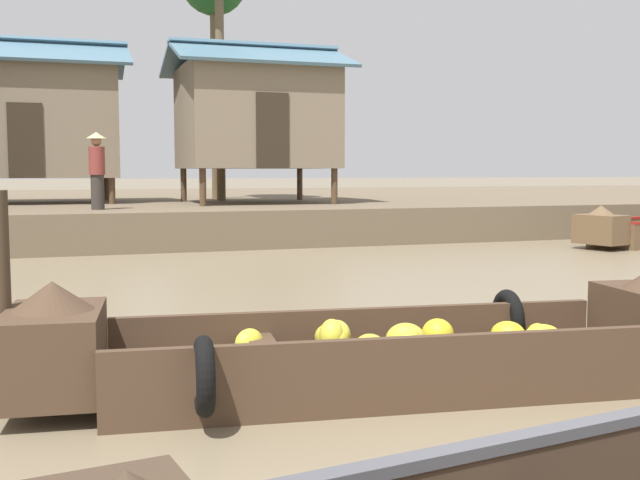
{
  "coord_description": "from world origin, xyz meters",
  "views": [
    {
      "loc": [
        -2.26,
        -1.64,
        1.67
      ],
      "look_at": [
        0.39,
        6.11,
        0.92
      ],
      "focal_mm": 43.07,
      "sensor_mm": 36.0,
      "label": 1
    }
  ],
  "objects_px": {
    "stilt_house_mid_right": "(27,118)",
    "banana_boat": "(382,349)",
    "stilt_house_right": "(255,116)",
    "vendor_person": "(97,167)",
    "mooring_post": "(1,300)"
  },
  "relations": [
    {
      "from": "banana_boat",
      "to": "stilt_house_right",
      "type": "relative_size",
      "value": 1.23
    },
    {
      "from": "banana_boat",
      "to": "mooring_post",
      "type": "height_order",
      "value": "mooring_post"
    },
    {
      "from": "stilt_house_right",
      "to": "mooring_post",
      "type": "height_order",
      "value": "stilt_house_right"
    },
    {
      "from": "stilt_house_mid_right",
      "to": "banana_boat",
      "type": "bearing_deg",
      "value": -79.4
    },
    {
      "from": "stilt_house_mid_right",
      "to": "vendor_person",
      "type": "bearing_deg",
      "value": -69.28
    },
    {
      "from": "stilt_house_mid_right",
      "to": "vendor_person",
      "type": "distance_m",
      "value": 4.44
    },
    {
      "from": "banana_boat",
      "to": "stilt_house_right",
      "type": "bearing_deg",
      "value": 79.6
    },
    {
      "from": "stilt_house_right",
      "to": "vendor_person",
      "type": "bearing_deg",
      "value": -150.26
    },
    {
      "from": "vendor_person",
      "to": "stilt_house_right",
      "type": "bearing_deg",
      "value": 29.74
    },
    {
      "from": "banana_boat",
      "to": "stilt_house_mid_right",
      "type": "distance_m",
      "value": 16.42
    },
    {
      "from": "vendor_person",
      "to": "mooring_post",
      "type": "xyz_separation_m",
      "value": [
        -1.22,
        -11.45,
        -0.98
      ]
    },
    {
      "from": "banana_boat",
      "to": "vendor_person",
      "type": "distance_m",
      "value": 12.11
    },
    {
      "from": "banana_boat",
      "to": "mooring_post",
      "type": "distance_m",
      "value": 2.77
    },
    {
      "from": "banana_boat",
      "to": "stilt_house_mid_right",
      "type": "relative_size",
      "value": 1.07
    },
    {
      "from": "vendor_person",
      "to": "mooring_post",
      "type": "distance_m",
      "value": 11.56
    }
  ]
}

